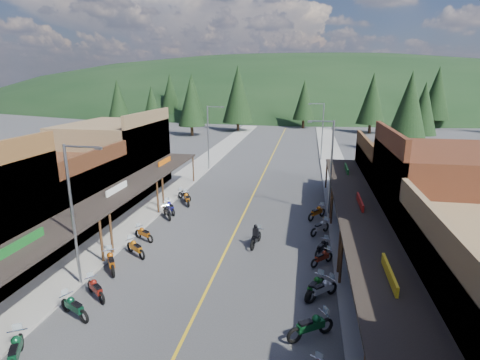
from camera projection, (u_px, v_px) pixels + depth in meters
The scene contains 44 objects.
ground at pixel (227, 249), 25.51m from camera, with size 220.00×220.00×0.00m, color #38383A.
centerline at pixel (262, 176), 44.50m from camera, with size 0.15×90.00×0.01m, color gold.
sidewalk_west at pixel (192, 172), 45.97m from camera, with size 3.40×94.00×0.15m, color gray.
sidewalk_east at pixel (337, 179), 43.00m from camera, with size 3.40×94.00×0.15m, color gray.
shop_west_2 at pixel (57, 195), 28.82m from camera, with size 10.90×9.00×6.20m.
shop_west_3 at pixel (117, 158), 37.68m from camera, with size 10.90×10.20×8.20m.
shop_east_2 at pixel (443, 203), 23.84m from camera, with size 10.90×9.00×8.20m.
shop_east_3 at pixel (405, 180), 33.22m from camera, with size 10.90×10.20×6.20m.
streetlight_0 at pixel (74, 210), 19.83m from camera, with size 2.16×0.18×8.00m.
streetlight_1 at pixel (209, 135), 46.42m from camera, with size 2.16×0.18×8.00m.
streetlight_2 at pixel (329, 163), 30.75m from camera, with size 2.16×0.18×8.00m.
streetlight_3 at pixel (321, 129), 51.64m from camera, with size 2.16×0.18×8.00m.
ridge_hill at pixel (296, 107), 153.72m from camera, with size 310.00×140.00×60.00m, color black.
pine_0 at pixel (118, 99), 89.54m from camera, with size 5.04×5.04×11.00m.
pine_1 at pixel (192, 95), 94.20m from camera, with size 5.88×5.88×12.50m.
pine_2 at pixel (238, 94), 80.21m from camera, with size 6.72×6.72×14.00m.
pine_3 at pixel (304, 100), 85.81m from camera, with size 5.04×5.04×11.00m.
pine_4 at pixel (372, 98), 77.51m from camera, with size 5.88×5.88×12.50m.
pine_5 at pixel (437, 93), 85.97m from camera, with size 6.72×6.72×14.00m.
pine_7 at pixel (170, 94), 101.27m from camera, with size 5.88×5.88×12.50m.
pine_8 at pixel (152, 109), 65.70m from camera, with size 4.48×4.48×10.00m.
pine_9 at pixel (424, 108), 62.47m from camera, with size 4.93×4.93×10.80m.
pine_10 at pixel (191, 102), 74.30m from camera, with size 5.38×5.38×11.60m.
pine_11 at pixel (409, 106), 56.29m from camera, with size 5.82×5.82×12.40m.
bike_west_3 at pixel (15, 350), 15.07m from camera, with size 0.76×2.29×1.31m, color #0C3F23, non-canonical shape.
bike_west_4 at pixel (74, 306), 18.01m from camera, with size 0.72×2.17×1.24m, color #0B3722, non-canonical shape.
bike_west_5 at pixel (96, 288), 19.62m from camera, with size 0.69×2.07×1.18m, color maroon, non-canonical shape.
bike_west_6 at pixel (111, 261), 22.40m from camera, with size 0.77×2.30×1.32m, color #A0490B, non-canonical shape.
bike_west_7 at pixel (136, 247), 24.32m from camera, with size 0.71×2.13×1.22m, color #C56B0E, non-canonical shape.
bike_west_8 at pixel (144, 233), 26.66m from camera, with size 0.65×1.96×1.12m, color #9F4D0B, non-canonical shape.
bike_west_9 at pixel (167, 212), 30.95m from camera, with size 0.65×1.95×1.12m, color black, non-canonical shape.
bike_west_10 at pixel (170, 207), 32.00m from camera, with size 0.70×2.11×1.21m, color navy, non-canonical shape.
bike_west_11 at pixel (187, 198), 34.27m from camera, with size 0.72×2.16×1.23m, color #C8680E, non-canonical shape.
bike_west_12 at pixel (184, 194), 35.56m from camera, with size 0.65×1.94×1.11m, color black, non-canonical shape.
bike_east_4 at pixel (311, 325), 16.55m from camera, with size 0.78×2.33×1.33m, color #0D451F, non-canonical shape.
bike_east_5 at pixel (322, 288), 19.56m from camera, with size 0.71×2.12×1.21m, color #AFB0B5, non-canonical shape.
bike_east_6 at pixel (315, 286), 19.82m from camera, with size 0.71×2.12×1.21m, color #0D4213, non-canonical shape.
bike_east_7 at pixel (322, 257), 23.16m from camera, with size 0.62×1.87×1.07m, color maroon, non-canonical shape.
bike_east_8 at pixel (322, 247), 24.50m from camera, with size 0.65×1.96×1.12m, color black, non-canonical shape.
bike_east_9 at pixel (320, 227), 27.72m from camera, with size 0.70×2.09×1.19m, color #999A9E, non-canonical shape.
bike_east_10 at pixel (317, 212), 30.73m from camera, with size 0.74×2.21×1.26m, color #B4560C, non-canonical shape.
rider_on_bike at pixel (256, 237), 25.77m from camera, with size 1.08×2.29×1.68m.
pedestrian_east_a at pixel (355, 256), 22.17m from camera, with size 0.65×0.43×1.78m, color black.
pedestrian_east_b at pixel (343, 201), 32.14m from camera, with size 0.83×0.48×1.70m, color brown.
Camera 1 is at (5.03, -22.86, 11.22)m, focal length 28.00 mm.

